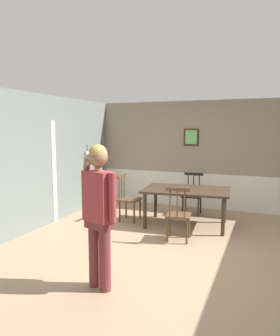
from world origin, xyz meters
TOP-DOWN VIEW (x-y plane):
  - ground_plane at (0.00, 0.00)m, footprint 6.55×6.55m
  - room_back_partition at (-0.00, 2.92)m, footprint 5.95×0.17m
  - room_left_partition at (-2.98, 0.00)m, footprint 0.13×5.83m
  - dining_table at (-0.30, 1.31)m, footprint 1.77×1.21m
  - chair_near_window at (-1.52, 1.20)m, footprint 0.41×0.41m
  - chair_by_doorway at (-0.21, 0.40)m, footprint 0.46×0.46m
  - chair_at_table_head at (-0.39, 2.22)m, footprint 0.46×0.46m
  - person_figure at (-0.65, -1.56)m, footprint 0.52×0.31m

SIDE VIEW (x-z plane):
  - ground_plane at x=0.00m, z-range 0.00..0.00m
  - chair_at_table_head at x=-0.39m, z-range -0.01..0.92m
  - chair_by_doorway at x=-0.21m, z-range -0.02..0.95m
  - chair_near_window at x=-1.52m, z-range -0.01..0.96m
  - dining_table at x=-0.30m, z-range 0.29..1.04m
  - person_figure at x=-0.65m, z-range 0.14..1.90m
  - room_back_partition at x=0.00m, z-range -0.05..2.56m
  - room_left_partition at x=-2.98m, z-range 0.00..2.61m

